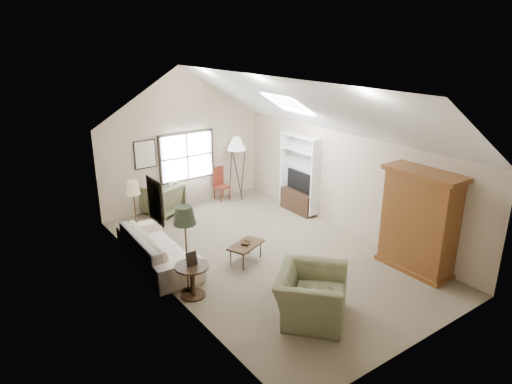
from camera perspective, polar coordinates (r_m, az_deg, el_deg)
room_shell at (r=9.57m, az=1.41°, el=9.61°), size 5.01×8.01×4.00m
window at (r=13.30m, az=-8.63°, el=4.41°), size 1.72×0.08×1.42m
skylight at (r=11.07m, az=4.05°, el=10.95°), size 0.80×1.20×0.52m
wall_art at (r=10.67m, az=-13.15°, el=1.94°), size 1.97×3.71×0.88m
armoire at (r=10.10m, az=19.73°, el=-3.50°), size 0.60×1.50×2.20m
tv_alcove at (r=12.70m, az=5.45°, el=2.42°), size 0.32×1.30×2.10m
media_console at (r=12.96m, az=5.27°, el=-1.19°), size 0.34×1.18×0.60m
tv_panel at (r=12.75m, az=5.35°, el=1.42°), size 0.05×0.90×0.55m
sofa at (r=10.24m, az=-12.18°, el=-6.84°), size 1.13×2.65×0.76m
armchair_near at (r=8.32m, az=6.90°, el=-12.65°), size 1.78×1.76×0.87m
armchair_far at (r=13.00m, az=-11.54°, el=-0.84°), size 1.20×1.22×0.86m
coffee_table at (r=10.17m, az=-1.27°, el=-7.63°), size 0.95×0.74×0.43m
bowl at (r=10.06m, az=-1.28°, el=-6.41°), size 0.26×0.26×0.05m
side_table at (r=8.98m, az=-7.92°, el=-10.93°), size 0.68×0.68×0.65m
side_chair at (r=13.81m, az=-4.28°, el=1.04°), size 0.44×0.44×1.00m
tripod_lamp at (r=13.78m, az=-2.40°, el=3.09°), size 0.70×0.70×1.95m
dark_lamp at (r=8.86m, az=-8.70°, el=-7.11°), size 0.45×0.45×1.82m
tan_lamp at (r=11.10m, az=-14.86°, el=-2.51°), size 0.34×0.34×1.64m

